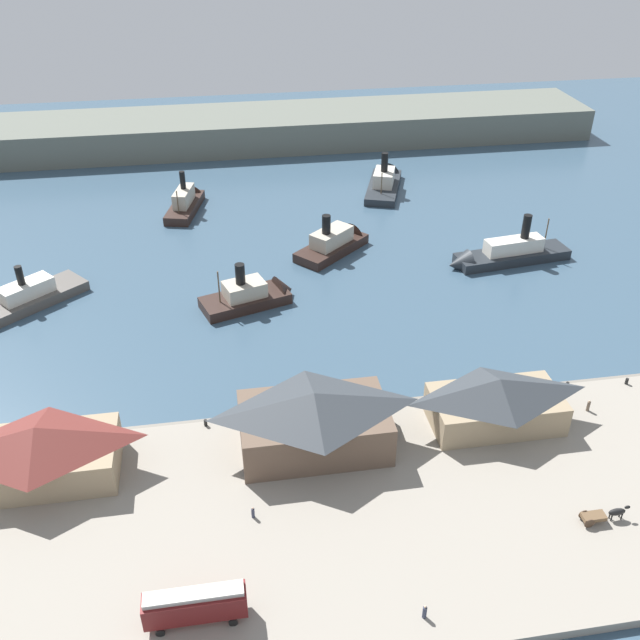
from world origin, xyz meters
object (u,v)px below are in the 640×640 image
Objects in this scene: horse_cart at (603,515)px; ferry_shed_east_terminal at (497,401)px; pedestrian_near_cart at (425,612)px; mooring_post_west at (627,381)px; pedestrian_at_waters_edge at (588,406)px; ferry_approaching_west at (385,180)px; ferry_shed_west_terminal at (40,451)px; mooring_post_center_east at (206,423)px; mooring_post_center_west at (567,385)px; ferry_moored_west at (255,295)px; ferry_near_quay at (186,201)px; ferry_mid_harbor at (337,241)px; ferry_shed_customs_shed at (314,419)px; street_tram at (195,604)px; ferry_approaching_east at (13,304)px; pedestrian_standing_center at (253,513)px; ferry_moored_east at (501,255)px.

ferry_shed_east_terminal is at bearing 108.16° from horse_cart.
pedestrian_near_cart is 1.92× the size of mooring_post_west.
pedestrian_at_waters_edge reaches higher than mooring_post_west.
pedestrian_near_cart is at bearing -101.70° from ferry_approaching_west.
ferry_shed_west_terminal reaches higher than mooring_post_center_east.
mooring_post_center_west is 0.05× the size of ferry_moored_west.
ferry_near_quay is (-22.50, 105.31, -0.29)m from pedestrian_near_cart.
ferry_approaching_west is (-6.92, 79.24, -0.14)m from mooring_post_center_west.
mooring_post_center_east is at bearing 122.62° from pedestrian_near_cart.
ferry_near_quay reaches higher than ferry_mid_harbor.
mooring_post_west is at bearing 6.63° from ferry_shed_customs_shed.
ferry_approaching_east is at bearing 114.69° from street_tram.
mooring_post_center_east is 0.05× the size of ferry_near_quay.
ferry_shed_customs_shed is at bearing -103.32° from ferry_mid_harbor.
mooring_post_west is 81.28m from ferry_approaching_west.
pedestrian_at_waters_edge is 59.54m from ferry_mid_harbor.
ferry_moored_west is (-34.00, 54.89, -0.56)m from horse_cart.
mooring_post_center_west is (-0.48, 5.09, -0.33)m from pedestrian_at_waters_edge.
ferry_shed_west_terminal is at bearing -175.22° from mooring_post_center_west.
pedestrian_at_waters_edge is 1.90× the size of mooring_post_center_west.
street_tram is 6.45× the size of pedestrian_standing_center.
pedestrian_near_cart reaches higher than mooring_post_center_west.
mooring_post_center_east is 0.04× the size of ferry_moored_east.
ferry_shed_east_terminal is at bearing 0.52° from ferry_shed_west_terminal.
ferry_mid_harbor is 24.71m from ferry_moored_west.
ferry_shed_west_terminal is 56.25m from ferry_shed_east_terminal.
pedestrian_standing_center is 102.96m from ferry_approaching_west.
ferry_approaching_west is (22.94, 110.74, -0.48)m from pedestrian_near_cart.
ferry_shed_west_terminal is 71.56m from ferry_mid_harbor.
mooring_post_center_west is at bearing -85.01° from ferry_approaching_west.
horse_cart is 0.27× the size of ferry_approaching_east.
street_tram is 13.67m from pedestrian_standing_center.
ferry_approaching_east reaches higher than mooring_post_center_east.
ferry_shed_east_terminal is at bearing -179.24° from pedestrian_at_waters_edge.
ferry_moored_east reaches higher than pedestrian_standing_center.
ferry_shed_customs_shed is 45.74m from mooring_post_west.
mooring_post_center_west is (50.03, -0.03, 0.00)m from mooring_post_center_east.
pedestrian_near_cart is 0.10× the size of ferry_moored_west.
ferry_mid_harbor is (13.06, 55.17, -3.67)m from ferry_shed_customs_shed.
ferry_shed_west_terminal is 10.36× the size of pedestrian_at_waters_edge.
ferry_mid_harbor is (21.60, 65.71, -0.20)m from pedestrian_standing_center.
ferry_mid_harbor is at bearing 85.56° from pedestrian_near_cart.
street_tram is (-14.91, -22.51, -1.73)m from ferry_shed_customs_shed.
horse_cart is 48.85m from mooring_post_center_east.
ferry_shed_west_terminal is 19.68× the size of mooring_post_west.
ferry_shed_customs_shed is at bearing 50.99° from pedestrian_standing_center.
ferry_shed_customs_shed reaches higher than ferry_moored_east.
pedestrian_standing_center is at bearing -161.10° from ferry_shed_east_terminal.
ferry_approaching_west is 85.92m from ferry_approaching_east.
street_tram reaches higher than mooring_post_center_east.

